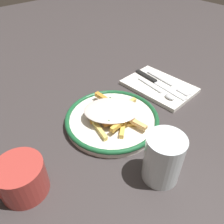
{
  "coord_description": "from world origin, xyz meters",
  "views": [
    {
      "loc": [
        0.29,
        0.34,
        0.41
      ],
      "look_at": [
        0.0,
        0.0,
        0.04
      ],
      "focal_mm": 36.36,
      "sensor_mm": 36.0,
      "label": 1
    }
  ],
  "objects_px": {
    "plate": "(112,119)",
    "spoon": "(162,92)",
    "water_glass": "(163,158)",
    "coffee_mug": "(21,178)",
    "napkin": "(159,86)",
    "fork": "(168,83)",
    "knife": "(155,81)",
    "fries_heap": "(114,113)"
  },
  "relations": [
    {
      "from": "plate",
      "to": "spoon",
      "type": "height_order",
      "value": "same"
    },
    {
      "from": "water_glass",
      "to": "coffee_mug",
      "type": "height_order",
      "value": "water_glass"
    },
    {
      "from": "napkin",
      "to": "fork",
      "type": "relative_size",
      "value": 1.21
    },
    {
      "from": "knife",
      "to": "spoon",
      "type": "distance_m",
      "value": 0.06
    },
    {
      "from": "plate",
      "to": "fork",
      "type": "bearing_deg",
      "value": -176.71
    },
    {
      "from": "fries_heap",
      "to": "fork",
      "type": "relative_size",
      "value": 1.08
    },
    {
      "from": "spoon",
      "to": "coffee_mug",
      "type": "bearing_deg",
      "value": 3.5
    },
    {
      "from": "fork",
      "to": "water_glass",
      "type": "xyz_separation_m",
      "value": [
        0.28,
        0.21,
        0.04
      ]
    },
    {
      "from": "plate",
      "to": "spoon",
      "type": "xyz_separation_m",
      "value": [
        -0.19,
        0.01,
        0.0
      ]
    },
    {
      "from": "spoon",
      "to": "water_glass",
      "type": "xyz_separation_m",
      "value": [
        0.23,
        0.18,
        0.04
      ]
    },
    {
      "from": "spoon",
      "to": "plate",
      "type": "bearing_deg",
      "value": -2.4
    },
    {
      "from": "knife",
      "to": "spoon",
      "type": "relative_size",
      "value": 1.38
    },
    {
      "from": "plate",
      "to": "napkin",
      "type": "distance_m",
      "value": 0.23
    },
    {
      "from": "fries_heap",
      "to": "fork",
      "type": "distance_m",
      "value": 0.25
    },
    {
      "from": "plate",
      "to": "knife",
      "type": "distance_m",
      "value": 0.23
    },
    {
      "from": "knife",
      "to": "coffee_mug",
      "type": "bearing_deg",
      "value": 9.5
    },
    {
      "from": "spoon",
      "to": "coffee_mug",
      "type": "relative_size",
      "value": 1.29
    },
    {
      "from": "water_glass",
      "to": "fries_heap",
      "type": "bearing_deg",
      "value": -100.12
    },
    {
      "from": "napkin",
      "to": "knife",
      "type": "xyz_separation_m",
      "value": [
        -0.0,
        -0.02,
        0.01
      ]
    },
    {
      "from": "napkin",
      "to": "plate",
      "type": "bearing_deg",
      "value": 6.77
    },
    {
      "from": "plate",
      "to": "fork",
      "type": "distance_m",
      "value": 0.25
    },
    {
      "from": "napkin",
      "to": "coffee_mug",
      "type": "bearing_deg",
      "value": 7.34
    },
    {
      "from": "plate",
      "to": "knife",
      "type": "relative_size",
      "value": 1.18
    },
    {
      "from": "fork",
      "to": "knife",
      "type": "distance_m",
      "value": 0.04
    },
    {
      "from": "water_glass",
      "to": "napkin",
      "type": "bearing_deg",
      "value": -139.7
    },
    {
      "from": "spoon",
      "to": "coffee_mug",
      "type": "xyz_separation_m",
      "value": [
        0.46,
        0.03,
        0.02
      ]
    },
    {
      "from": "spoon",
      "to": "fork",
      "type": "bearing_deg",
      "value": -158.71
    },
    {
      "from": "water_glass",
      "to": "coffee_mug",
      "type": "relative_size",
      "value": 0.93
    },
    {
      "from": "napkin",
      "to": "spoon",
      "type": "bearing_deg",
      "value": 48.61
    },
    {
      "from": "plate",
      "to": "knife",
      "type": "bearing_deg",
      "value": -168.59
    },
    {
      "from": "napkin",
      "to": "coffee_mug",
      "type": "distance_m",
      "value": 0.49
    },
    {
      "from": "plate",
      "to": "spoon",
      "type": "relative_size",
      "value": 1.63
    },
    {
      "from": "napkin",
      "to": "water_glass",
      "type": "distance_m",
      "value": 0.34
    },
    {
      "from": "napkin",
      "to": "knife",
      "type": "height_order",
      "value": "knife"
    },
    {
      "from": "spoon",
      "to": "coffee_mug",
      "type": "height_order",
      "value": "coffee_mug"
    },
    {
      "from": "fork",
      "to": "spoon",
      "type": "distance_m",
      "value": 0.06
    },
    {
      "from": "napkin",
      "to": "knife",
      "type": "relative_size",
      "value": 1.01
    },
    {
      "from": "plate",
      "to": "fries_heap",
      "type": "distance_m",
      "value": 0.03
    },
    {
      "from": "fork",
      "to": "spoon",
      "type": "bearing_deg",
      "value": 21.29
    },
    {
      "from": "fork",
      "to": "coffee_mug",
      "type": "xyz_separation_m",
      "value": [
        0.51,
        0.05,
        0.02
      ]
    },
    {
      "from": "coffee_mug",
      "to": "knife",
      "type": "bearing_deg",
      "value": -170.5
    },
    {
      "from": "spoon",
      "to": "water_glass",
      "type": "bearing_deg",
      "value": 38.98
    }
  ]
}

